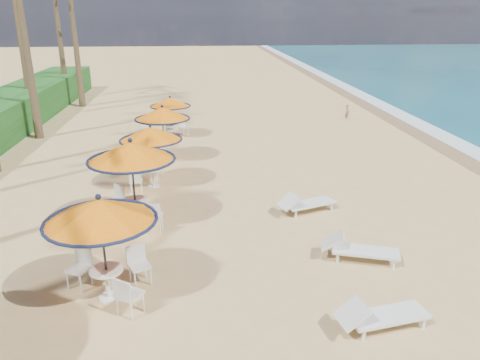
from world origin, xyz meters
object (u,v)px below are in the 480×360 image
object	(u,v)px
station_3	(162,118)
lounger_far	(305,203)
lounger_near	(379,315)
lounger_mid	(358,249)
station_2	(150,139)
station_1	(130,163)
station_0	(103,223)
station_4	(171,107)

from	to	relation	value
station_3	lounger_far	xyz separation A→B (m)	(4.83, -5.96, -1.53)
lounger_near	lounger_far	distance (m)	5.89
lounger_mid	station_2	bearing A→B (deg)	151.58
station_3	lounger_far	bearing A→B (deg)	-50.97
lounger_far	station_3	bearing A→B (deg)	108.65
station_1	lounger_far	size ratio (longest dim) A/B	1.33
station_1	lounger_near	distance (m)	7.94
station_2	lounger_far	distance (m)	5.96
station_2	lounger_far	bearing A→B (deg)	-29.44
station_3	lounger_mid	distance (m)	10.74
lounger_near	station_2	bearing A→B (deg)	110.17
station_0	station_1	bearing A→B (deg)	88.71
station_2	lounger_mid	xyz separation A→B (m)	(5.71, -5.97, -1.45)
station_3	lounger_near	xyz separation A→B (m)	(5.04, -11.85, -1.52)
lounger_near	lounger_mid	xyz separation A→B (m)	(0.47, 2.76, 0.00)
station_3	lounger_near	size ratio (longest dim) A/B	1.21
station_0	station_3	distance (m)	10.24
lounger_near	lounger_mid	distance (m)	2.80
station_1	station_3	bearing A→B (deg)	85.76
station_4	station_0	bearing A→B (deg)	-93.00
station_2	station_3	distance (m)	3.13
station_4	lounger_far	bearing A→B (deg)	-64.90
station_2	station_4	xyz separation A→B (m)	(0.38, 7.09, -0.23)
station_2	lounger_far	world-z (taller)	station_2
lounger_far	station_0	bearing A→B (deg)	-162.04
station_3	lounger_far	distance (m)	7.83
lounger_near	lounger_far	size ratio (longest dim) A/B	1.00
station_2	station_3	world-z (taller)	station_3
station_2	station_3	bearing A→B (deg)	86.36
station_0	station_3	xyz separation A→B (m)	(0.56, 10.23, 0.01)
station_4	lounger_far	size ratio (longest dim) A/B	1.06
station_3	station_4	xyz separation A→B (m)	(0.18, 3.96, -0.30)
lounger_mid	station_0	bearing A→B (deg)	-151.55
station_1	station_0	bearing A→B (deg)	-91.29
station_3	lounger_mid	size ratio (longest dim) A/B	1.18
station_3	lounger_near	distance (m)	12.97
station_4	lounger_mid	distance (m)	14.15
station_1	lounger_mid	size ratio (longest dim) A/B	1.31
station_0	station_3	size ratio (longest dim) A/B	1.04
station_4	lounger_far	distance (m)	11.03
station_2	lounger_near	size ratio (longest dim) A/B	1.18
station_1	station_3	xyz separation A→B (m)	(0.47, 6.37, -0.11)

